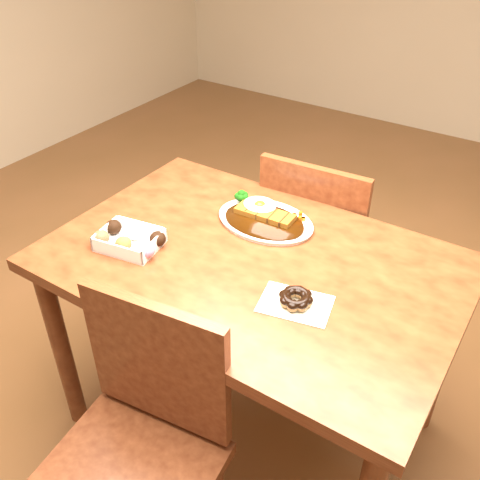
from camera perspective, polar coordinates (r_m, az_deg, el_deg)
The scene contains 7 objects.
ground at distance 2.11m, azimuth 1.01°, elevation -18.49°, with size 6.00×6.00×0.00m, color brown.
table at distance 1.63m, azimuth 1.24°, elevation -4.76°, with size 1.20×0.80×0.75m.
chair_far at distance 2.12m, azimuth 8.50°, elevation -0.38°, with size 0.45×0.45×0.87m.
chair_near at distance 1.48m, azimuth -10.92°, elevation -21.06°, with size 0.47×0.47×0.87m.
katsu_curry_plate at distance 1.72m, azimuth 2.63°, elevation 2.40°, with size 0.32×0.23×0.06m.
donut_box at distance 1.64m, azimuth -11.71°, elevation 0.10°, with size 0.22×0.17×0.05m.
pon_de_ring at distance 1.41m, azimuth 5.97°, elevation -6.26°, with size 0.21×0.17×0.04m.
Camera 1 is at (0.66, -1.06, 1.69)m, focal length 40.00 mm.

